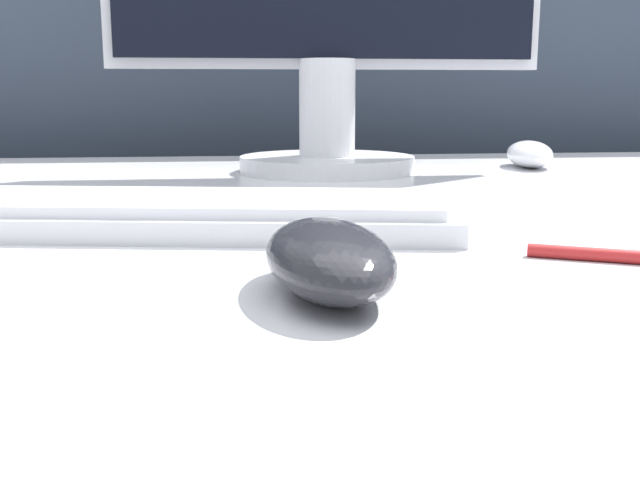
{
  "coord_description": "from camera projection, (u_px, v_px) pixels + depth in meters",
  "views": [
    {
      "loc": [
        -0.1,
        -0.59,
        0.81
      ],
      "look_at": [
        -0.05,
        -0.2,
        0.73
      ],
      "focal_mm": 42.0,
      "sensor_mm": 36.0,
      "label": 1
    }
  ],
  "objects": [
    {
      "name": "keyboard",
      "position": [
        169.0,
        214.0,
        0.54
      ],
      "size": [
        0.43,
        0.19,
        0.02
      ],
      "rotation": [
        0.0,
        0.0,
        -0.17
      ],
      "color": "silver",
      "rests_on": "desk"
    },
    {
      "name": "partition_panel",
      "position": [
        289.0,
        237.0,
        1.33
      ],
      "size": [
        5.0,
        0.03,
        1.11
      ],
      "color": "#333D4C",
      "rests_on": "ground_plane"
    },
    {
      "name": "computer_mouse_near",
      "position": [
        329.0,
        258.0,
        0.36
      ],
      "size": [
        0.07,
        0.13,
        0.04
      ],
      "rotation": [
        0.0,
        0.0,
        0.08
      ],
      "color": "#232328",
      "rests_on": "desk"
    },
    {
      "name": "computer_mouse_far",
      "position": [
        530.0,
        154.0,
        0.98
      ],
      "size": [
        0.08,
        0.13,
        0.03
      ],
      "rotation": [
        0.0,
        0.0,
        -0.19
      ],
      "color": "white",
      "rests_on": "desk"
    }
  ]
}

